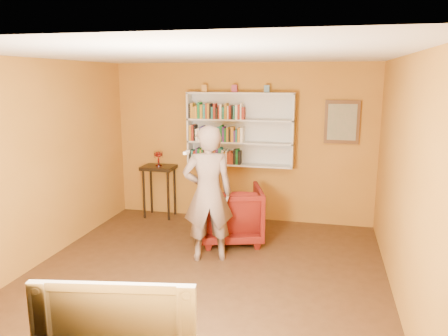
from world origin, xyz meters
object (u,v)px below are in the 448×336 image
at_px(console_table, 159,175).
at_px(ruby_lustre, 158,156).
at_px(armchair, 231,214).
at_px(television, 118,319).
at_px(person, 208,194).
at_px(bookshelf, 241,129).

height_order(console_table, ruby_lustre, ruby_lustre).
relative_size(armchair, television, 0.82).
bearing_deg(armchair, console_table, -47.03).
relative_size(console_table, armchair, 0.99).
bearing_deg(ruby_lustre, armchair, -30.27).
distance_m(armchair, television, 3.64).
bearing_deg(person, armchair, -121.44).
xyz_separation_m(bookshelf, console_table, (-1.44, -0.16, -0.83)).
bearing_deg(television, ruby_lustre, 98.17).
bearing_deg(console_table, person, -50.16).
height_order(person, television, person).
relative_size(armchair, person, 0.51).
bearing_deg(console_table, armchair, -30.27).
xyz_separation_m(bookshelf, person, (-0.09, -1.78, -0.67)).
xyz_separation_m(person, television, (0.13, -2.88, -0.15)).
distance_m(console_table, ruby_lustre, 0.34).
xyz_separation_m(console_table, person, (1.35, -1.62, 0.16)).
relative_size(ruby_lustre, television, 0.22).
relative_size(ruby_lustre, person, 0.14).
xyz_separation_m(bookshelf, television, (0.04, -4.66, -0.82)).
relative_size(bookshelf, console_table, 1.94).
relative_size(bookshelf, television, 1.57).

